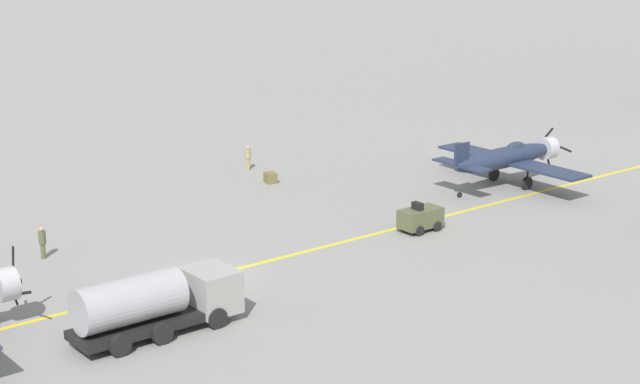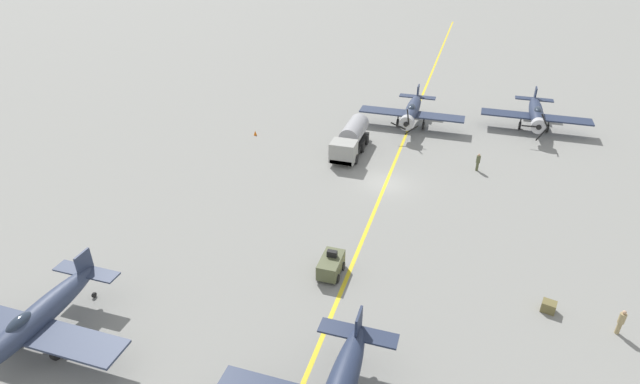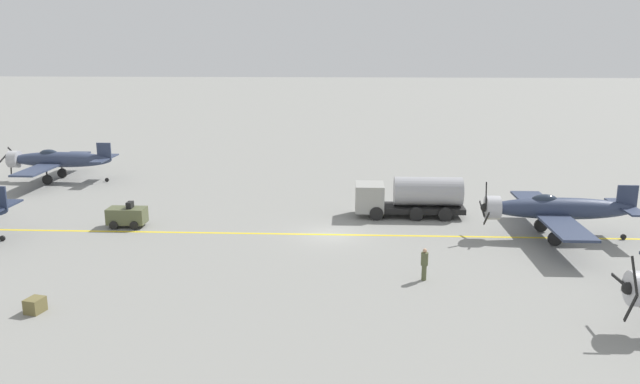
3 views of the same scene
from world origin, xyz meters
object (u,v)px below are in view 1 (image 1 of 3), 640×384
fuel_tanker (156,302)px  tow_tractor (420,218)px  ground_crew_walking (248,157)px  ground_crew_inspecting (42,241)px  supply_crate_by_tanker (270,178)px  airplane_far_center (508,157)px

fuel_tanker → tow_tractor: (-3.69, 19.93, -0.72)m
ground_crew_walking → ground_crew_inspecting: ground_crew_inspecting is taller
fuel_tanker → ground_crew_walking: size_ratio=4.49×
ground_crew_inspecting → tow_tractor: bearing=64.9°
fuel_tanker → ground_crew_walking: (-21.86, 20.14, -0.54)m
tow_tractor → supply_crate_by_tanker: size_ratio=3.03×
airplane_far_center → fuel_tanker: 32.34m
tow_tractor → ground_crew_walking: size_ratio=1.46×
airplane_far_center → ground_crew_inspecting: size_ratio=6.66×
fuel_tanker → ground_crew_walking: fuel_tanker is taller
fuel_tanker → airplane_far_center: bearing=103.1°
ground_crew_walking → supply_crate_by_tanker: size_ratio=2.07×
supply_crate_by_tanker → ground_crew_inspecting: bearing=-75.0°
airplane_far_center → ground_crew_walking: bearing=-145.6°
ground_crew_walking → ground_crew_inspecting: size_ratio=0.99×
tow_tractor → supply_crate_by_tanker: tow_tractor is taller
airplane_far_center → ground_crew_inspecting: (-5.59, -31.18, -1.03)m
airplane_far_center → tow_tractor: size_ratio=4.62×
fuel_tanker → ground_crew_walking: bearing=137.3°
airplane_far_center → tow_tractor: airplane_far_center is taller
tow_tractor → fuel_tanker: bearing=-79.5°
ground_crew_walking → ground_crew_inspecting: bearing=-65.7°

